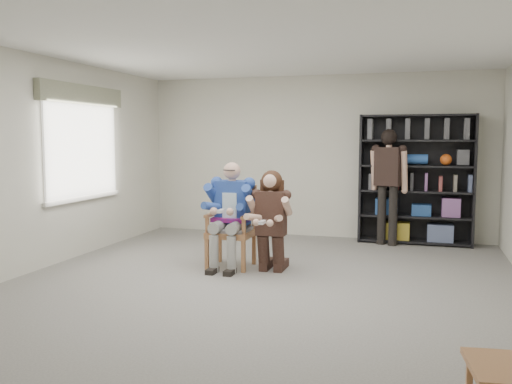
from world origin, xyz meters
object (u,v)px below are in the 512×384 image
(bookshelf, at_px, (416,180))
(standing_man, at_px, (388,188))
(seated_man, at_px, (231,215))
(armchair, at_px, (231,227))
(kneeling_woman, at_px, (271,222))

(bookshelf, relative_size, standing_man, 1.13)
(seated_man, bearing_deg, armchair, 0.00)
(seated_man, xyz_separation_m, standing_man, (1.91, 2.16, 0.22))
(armchair, distance_m, kneeling_woman, 0.60)
(seated_man, distance_m, bookshelf, 3.37)
(seated_man, relative_size, kneeling_woman, 1.09)
(kneeling_woman, distance_m, bookshelf, 3.10)
(kneeling_woman, bearing_deg, bookshelf, 54.89)
(seated_man, height_order, standing_man, standing_man)
(armchair, bearing_deg, standing_man, 48.19)
(armchair, distance_m, standing_man, 2.91)
(kneeling_woman, relative_size, bookshelf, 0.62)
(seated_man, height_order, bookshelf, bookshelf)
(armchair, distance_m, seated_man, 0.16)
(kneeling_woman, xyz_separation_m, bookshelf, (1.75, 2.52, 0.40))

